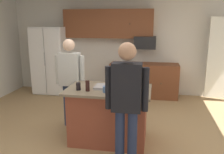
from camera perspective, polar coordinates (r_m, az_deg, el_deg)
floor at (r=4.38m, az=-2.47°, el=-13.95°), size 7.04×7.04×0.00m
back_wall at (r=6.69m, az=2.83°, el=7.28°), size 6.40×0.10×2.60m
cabinet_run_upper at (r=6.52m, az=-0.92°, el=12.65°), size 2.40×0.38×0.75m
cabinet_run_lower at (r=6.47m, az=7.63°, el=-0.69°), size 1.80×0.63×0.90m
refrigerator at (r=6.90m, az=-14.43°, el=3.91°), size 0.90×0.76×1.85m
microwave_over_range at (r=6.32m, az=7.93°, el=8.19°), size 0.56×0.40×0.32m
kitchen_island at (r=4.05m, az=-0.78°, el=-9.01°), size 1.38×0.87×0.92m
person_host_foreground at (r=3.12m, az=3.51°, el=-5.19°), size 0.57×0.23×1.75m
person_guest_left at (r=4.54m, az=-10.02°, el=-0.00°), size 0.57×0.22×1.69m
glass_dark_ale at (r=3.66m, az=3.01°, el=-2.64°), size 0.07×0.07×0.15m
tumbler_amber at (r=4.06m, az=5.80°, el=-1.30°), size 0.06×0.06×0.12m
glass_pilsner at (r=3.84m, az=-8.07°, el=-2.23°), size 0.07×0.07×0.12m
glass_short_whisky at (r=3.76m, az=-5.88°, el=-2.14°), size 0.07×0.07×0.17m
mug_blue_stoneware at (r=3.69m, az=-1.51°, el=-2.94°), size 0.13×0.09×0.10m
serving_tray at (r=3.91m, az=-0.90°, el=-2.41°), size 0.44×0.30×0.04m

